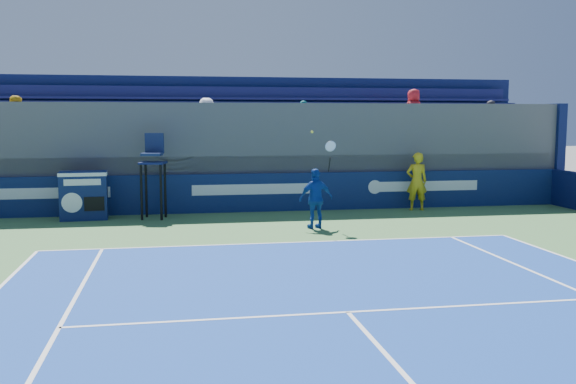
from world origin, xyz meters
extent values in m
imported|color=gold|center=(5.01, 16.51, 0.93)|extent=(0.72, 0.52, 1.83)
cube|color=white|center=(0.00, 11.88, 0.02)|extent=(10.97, 0.07, 0.00)
cube|color=white|center=(0.00, 6.40, 0.02)|extent=(8.23, 0.07, 0.00)
cube|color=#0D1C4B|center=(0.00, 17.10, 0.60)|extent=(20.40, 0.20, 1.20)
cube|color=white|center=(-6.00, 17.00, 0.72)|extent=(3.20, 0.01, 0.32)
cube|color=white|center=(0.00, 17.00, 0.72)|extent=(4.00, 0.01, 0.32)
cube|color=white|center=(5.50, 17.00, 0.72)|extent=(3.60, 0.01, 0.32)
cylinder|color=white|center=(3.80, 16.99, 0.72)|extent=(0.44, 0.01, 0.44)
cube|color=#0F1C4D|center=(-5.08, 16.37, 0.70)|extent=(1.34, 0.78, 1.40)
cube|color=white|center=(-5.08, 16.37, 1.33)|extent=(1.36, 0.80, 0.10)
cylinder|color=white|center=(-5.35, 15.99, 0.55)|extent=(0.56, 0.05, 0.56)
cube|color=black|center=(-4.76, 16.03, 0.50)|extent=(0.55, 0.05, 0.40)
cube|color=white|center=(-5.06, 16.01, 1.12)|extent=(1.00, 0.07, 0.18)
cylinder|color=black|center=(-3.44, 15.96, 0.80)|extent=(0.08, 0.08, 1.60)
cylinder|color=black|center=(-2.89, 15.85, 0.80)|extent=(0.08, 0.08, 1.60)
cylinder|color=black|center=(-3.33, 16.51, 0.80)|extent=(0.08, 0.08, 1.60)
cylinder|color=black|center=(-2.78, 16.40, 0.80)|extent=(0.08, 0.08, 1.60)
cube|color=#0F184E|center=(-3.11, 16.18, 1.63)|extent=(0.82, 0.82, 0.06)
cube|color=navy|center=(-3.13, 16.08, 1.88)|extent=(0.63, 0.55, 0.08)
cube|color=#121D46|center=(-3.06, 16.43, 2.18)|extent=(0.55, 0.17, 0.60)
imported|color=#123C96|center=(1.14, 13.71, 0.80)|extent=(0.99, 0.56, 1.59)
cylinder|color=black|center=(1.49, 13.70, 1.70)|extent=(0.05, 0.16, 0.39)
torus|color=silver|center=(1.50, 13.63, 2.18)|extent=(0.30, 0.14, 0.29)
cylinder|color=white|center=(1.50, 13.63, 2.18)|extent=(0.26, 0.11, 0.24)
sphere|color=yellow|center=(1.00, 13.59, 2.55)|extent=(0.07, 0.07, 0.07)
cube|color=#56565B|center=(0.00, 19.00, 1.69)|extent=(20.40, 3.60, 3.38)
cube|color=#56565B|center=(0.00, 17.65, 1.48)|extent=(20.40, 0.90, 0.55)
cube|color=#15194E|center=(0.00, 17.55, 1.95)|extent=(20.00, 0.45, 0.08)
cube|color=#15194E|center=(0.00, 17.80, 2.15)|extent=(20.00, 0.06, 0.45)
cube|color=#56565B|center=(0.00, 18.55, 2.02)|extent=(20.40, 0.90, 0.55)
cube|color=#15194E|center=(0.00, 18.45, 2.50)|extent=(20.00, 0.45, 0.08)
cube|color=#15194E|center=(0.00, 18.70, 2.70)|extent=(20.00, 0.06, 0.45)
cube|color=#56565B|center=(0.00, 19.45, 2.58)|extent=(20.40, 0.90, 0.55)
cube|color=#15194E|center=(0.00, 19.35, 3.05)|extent=(20.00, 0.45, 0.08)
cube|color=#15194E|center=(0.00, 19.60, 3.25)|extent=(20.00, 0.06, 0.45)
cube|color=#56565B|center=(0.00, 20.35, 3.13)|extent=(20.40, 0.90, 0.55)
cube|color=#15194E|center=(0.00, 20.25, 3.60)|extent=(20.00, 0.45, 0.08)
cube|color=#15194E|center=(0.00, 20.50, 3.80)|extent=(20.00, 0.06, 0.45)
cube|color=#0C1647|center=(0.00, 20.95, 2.20)|extent=(20.80, 0.30, 4.40)
cube|color=#0C1647|center=(10.35, 19.00, 1.70)|extent=(0.30, 3.90, 3.40)
imported|color=gold|center=(-7.12, 17.60, 2.67)|extent=(0.95, 0.78, 1.80)
imported|color=white|center=(-1.49, 17.60, 2.65)|extent=(1.24, 0.87, 1.76)
imported|color=teal|center=(1.60, 17.60, 2.62)|extent=(1.06, 0.60, 1.70)
imported|color=#B31920|center=(5.62, 18.50, 3.11)|extent=(0.87, 0.67, 1.59)
imported|color=black|center=(7.98, 17.60, 2.64)|extent=(0.72, 0.56, 1.73)
camera|label=1|loc=(-2.50, -2.58, 2.88)|focal=40.00mm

